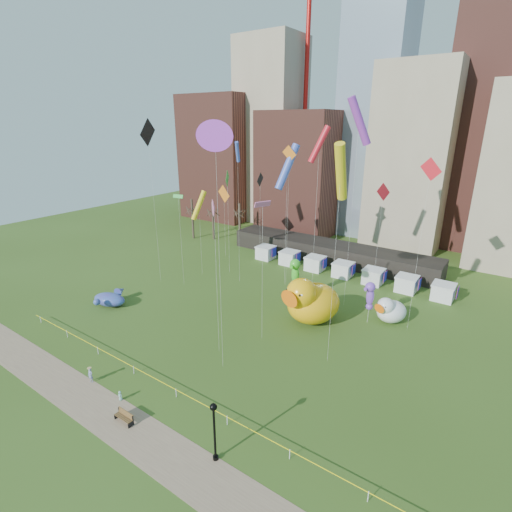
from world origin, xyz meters
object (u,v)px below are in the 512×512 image
Objects in this scene: whale_inflatable at (110,299)px; lamppost at (214,425)px; big_duck at (311,301)px; park_bench at (125,416)px; toddler at (120,396)px; seahorse_purple at (370,294)px; woman at (90,375)px; small_duck at (390,310)px; seahorse_green at (295,271)px.

lamppost is (28.55, -11.28, 2.25)m from whale_inflatable.
big_duck is 1.72× the size of lamppost.
park_bench is 2.02× the size of toddler.
seahorse_purple is 30.15m from toddler.
woman is 4.53m from toddler.
seahorse_purple is at bearing 10.85° from whale_inflatable.
toddler is (-11.31, 0.00, -2.70)m from lamppost.
whale_inflatable is at bearing -133.89° from seahorse_purple.
lamppost is 16.01m from woman.
woman is at bearing -101.67° from small_duck.
park_bench is 1.25× the size of woman.
small_duck is 0.85× the size of whale_inflatable.
whale_inflatable is at bearing -128.81° from small_duck.
seahorse_purple is at bearing 50.32° from big_duck.
lamppost is at bearing -37.54° from whale_inflatable.
small_duck is 2.67× the size of park_bench.
toddler is (4.52, 0.00, -0.29)m from woman.
seahorse_purple is at bearing -119.43° from small_duck.
seahorse_green reaches higher than whale_inflatable.
seahorse_green reaches higher than seahorse_purple.
lamppost is at bearing -8.24° from woman.
small_duck is 3.60m from seahorse_purple.
small_duck is 3.35× the size of woman.
whale_inflatable is 6.37× the size of toddler.
whale_inflatable is 23.51m from park_bench.
big_duck reaches higher than toddler.
seahorse_purple is 1.05× the size of lamppost.
seahorse_green is at bearing -149.47° from small_duck.
woman is (-11.95, -22.72, -2.13)m from big_duck.
lamppost is at bearing -75.20° from seahorse_purple.
whale_inflatable reaches higher than park_bench.
toddler is (-2.52, 1.44, -0.04)m from park_bench.
seahorse_purple is (-2.20, -1.66, 2.32)m from small_duck.
seahorse_purple is at bearing 57.18° from toddler.
whale_inflatable is at bearing -142.03° from seahorse_green.
seahorse_purple is 5.86× the size of toddler.
whale_inflatable is at bearing -139.11° from big_duck.
big_duck reaches higher than lamppost.
park_bench is 7.19m from woman.
small_duck is 13.21m from seahorse_green.
seahorse_purple is (10.60, -0.10, -0.53)m from seahorse_green.
seahorse_purple reaches higher than whale_inflatable.
park_bench is (-0.27, -28.33, -3.93)m from seahorse_green.
woman is (-7.04, 1.44, 0.24)m from park_bench.
big_duck is at bearing 78.60° from park_bench.
woman is at bearing -105.15° from seahorse_green.
small_duck is 37.07m from whale_inflatable.
small_duck is at bearing 51.06° from big_duck.
seahorse_green is 1.05× the size of whale_inflatable.
woman is at bearing -57.54° from whale_inflatable.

